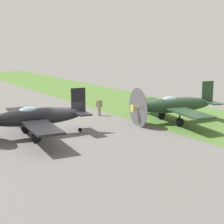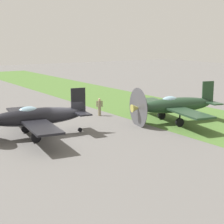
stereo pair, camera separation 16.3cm
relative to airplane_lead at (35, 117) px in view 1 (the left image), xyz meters
The scene contains 5 objects.
ground_plane 3.12m from the airplane_lead, 105.61° to the right, with size 160.00×160.00×0.00m, color #605E5B.
grass_verge 15.46m from the airplane_lead, 92.70° to the right, with size 120.00×11.00×0.01m, color #476B2D.
airplane_lead is the anchor object (origin of this frame).
airplane_wingman 12.61m from the airplane_lead, 99.48° to the right, with size 10.67×8.52×3.78m.
ground_crew_chief 9.41m from the airplane_lead, 63.26° to the right, with size 0.38×0.56×1.73m.
Camera 1 is at (-25.69, 13.04, 7.47)m, focal length 59.55 mm.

